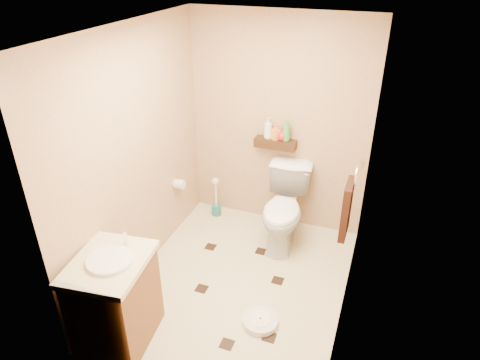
% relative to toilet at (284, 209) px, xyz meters
% --- Properties ---
extents(ground, '(2.50, 2.50, 0.00)m').
position_rel_toilet_xyz_m(ground, '(-0.22, -0.83, -0.42)').
color(ground, beige).
rests_on(ground, ground).
extents(wall_back, '(2.00, 0.04, 2.40)m').
position_rel_toilet_xyz_m(wall_back, '(-0.22, 0.42, 0.78)').
color(wall_back, tan).
rests_on(wall_back, ground).
extents(wall_front, '(2.00, 0.04, 2.40)m').
position_rel_toilet_xyz_m(wall_front, '(-0.22, -2.08, 0.78)').
color(wall_front, tan).
rests_on(wall_front, ground).
extents(wall_left, '(0.04, 2.50, 2.40)m').
position_rel_toilet_xyz_m(wall_left, '(-1.22, -0.83, 0.78)').
color(wall_left, tan).
rests_on(wall_left, ground).
extents(wall_right, '(0.04, 2.50, 2.40)m').
position_rel_toilet_xyz_m(wall_right, '(0.78, -0.83, 0.78)').
color(wall_right, tan).
rests_on(wall_right, ground).
extents(ceiling, '(2.00, 2.50, 0.02)m').
position_rel_toilet_xyz_m(ceiling, '(-0.22, -0.83, 1.98)').
color(ceiling, white).
rests_on(ceiling, wall_back).
extents(wall_shelf, '(0.46, 0.14, 0.10)m').
position_rel_toilet_xyz_m(wall_shelf, '(-0.22, 0.34, 0.60)').
color(wall_shelf, '#3B2010').
rests_on(wall_shelf, wall_back).
extents(floor_accents, '(1.08, 1.39, 0.01)m').
position_rel_toilet_xyz_m(floor_accents, '(-0.18, -0.88, -0.42)').
color(floor_accents, black).
rests_on(floor_accents, ground).
extents(toilet, '(0.54, 0.87, 0.84)m').
position_rel_toilet_xyz_m(toilet, '(0.00, 0.00, 0.00)').
color(toilet, white).
rests_on(toilet, ground).
extents(vanity, '(0.63, 0.73, 0.95)m').
position_rel_toilet_xyz_m(vanity, '(-0.92, -1.78, 0.00)').
color(vanity, brown).
rests_on(vanity, ground).
extents(bathroom_scale, '(0.41, 0.41, 0.06)m').
position_rel_toilet_xyz_m(bathroom_scale, '(0.14, -1.24, -0.39)').
color(bathroom_scale, silver).
rests_on(bathroom_scale, ground).
extents(toilet_brush, '(0.12, 0.12, 0.51)m').
position_rel_toilet_xyz_m(toilet_brush, '(-0.91, 0.24, -0.24)').
color(toilet_brush, '#1B6D65').
rests_on(toilet_brush, ground).
extents(towel_ring, '(0.12, 0.30, 0.76)m').
position_rel_toilet_xyz_m(towel_ring, '(0.69, -0.58, 0.52)').
color(towel_ring, silver).
rests_on(towel_ring, wall_right).
extents(toilet_paper, '(0.12, 0.11, 0.12)m').
position_rel_toilet_xyz_m(toilet_paper, '(-1.16, -0.18, 0.18)').
color(toilet_paper, silver).
rests_on(toilet_paper, wall_left).
extents(bottle_a, '(0.13, 0.13, 0.24)m').
position_rel_toilet_xyz_m(bottle_a, '(-0.31, 0.34, 0.77)').
color(bottle_a, silver).
rests_on(bottle_a, wall_shelf).
extents(bottle_b, '(0.11, 0.11, 0.18)m').
position_rel_toilet_xyz_m(bottle_b, '(-0.23, 0.34, 0.74)').
color(bottle_b, orange).
rests_on(bottle_b, wall_shelf).
extents(bottle_c, '(0.16, 0.16, 0.14)m').
position_rel_toilet_xyz_m(bottle_c, '(-0.15, 0.34, 0.72)').
color(bottle_c, red).
rests_on(bottle_c, wall_shelf).
extents(bottle_d, '(0.12, 0.12, 0.23)m').
position_rel_toilet_xyz_m(bottle_d, '(-0.11, 0.34, 0.76)').
color(bottle_d, green).
rests_on(bottle_d, wall_shelf).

